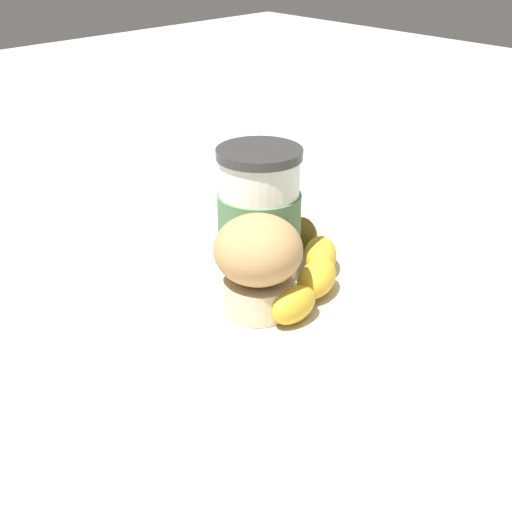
% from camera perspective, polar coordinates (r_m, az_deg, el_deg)
% --- Properties ---
extents(ground_plane, '(3.00, 3.00, 0.00)m').
position_cam_1_polar(ground_plane, '(0.76, 0.00, -3.70)').
color(ground_plane, beige).
extents(paper_napkin, '(0.28, 0.28, 0.00)m').
position_cam_1_polar(paper_napkin, '(0.76, 0.00, -3.65)').
color(paper_napkin, beige).
rests_on(paper_napkin, ground_plane).
extents(coffee_cup, '(0.09, 0.09, 0.15)m').
position_cam_1_polar(coffee_cup, '(0.79, 0.26, 3.41)').
color(coffee_cup, silver).
rests_on(coffee_cup, paper_napkin).
extents(muffin, '(0.09, 0.09, 0.11)m').
position_cam_1_polar(muffin, '(0.72, 0.17, -0.39)').
color(muffin, beige).
rests_on(muffin, paper_napkin).
extents(banana, '(0.16, 0.18, 0.04)m').
position_cam_1_polar(banana, '(0.80, 4.40, -0.78)').
color(banana, gold).
rests_on(banana, paper_napkin).
extents(sugar_packet, '(0.05, 0.06, 0.01)m').
position_cam_1_polar(sugar_packet, '(0.77, -10.46, -3.76)').
color(sugar_packet, white).
rests_on(sugar_packet, ground_plane).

